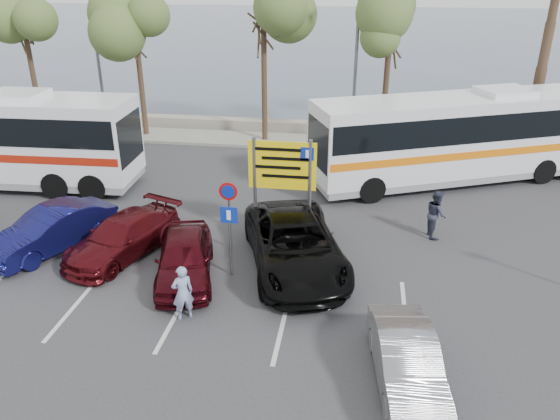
# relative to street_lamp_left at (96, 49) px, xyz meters

# --- Properties ---
(ground) EXTENTS (120.00, 120.00, 0.00)m
(ground) POSITION_rel_street_lamp_left_xyz_m (10.00, -13.52, -4.60)
(ground) COLOR #353538
(ground) RESTS_ON ground
(kerb_strip) EXTENTS (44.00, 2.40, 0.15)m
(kerb_strip) POSITION_rel_street_lamp_left_xyz_m (10.00, 0.48, -4.52)
(kerb_strip) COLOR gray
(kerb_strip) RESTS_ON ground
(seawall) EXTENTS (48.00, 0.80, 0.60)m
(seawall) POSITION_rel_street_lamp_left_xyz_m (10.00, 2.48, -4.30)
(seawall) COLOR gray
(seawall) RESTS_ON ground
(sea) EXTENTS (140.00, 140.00, 0.00)m
(sea) POSITION_rel_street_lamp_left_xyz_m (10.00, 46.48, -4.59)
(sea) COLOR #3A4B5E
(sea) RESTS_ON ground
(tree_far_left) EXTENTS (3.20, 3.20, 7.60)m
(tree_far_left) POSITION_rel_street_lamp_left_xyz_m (-4.00, 0.48, 1.73)
(tree_far_left) COLOR #382619
(tree_far_left) RESTS_ON kerb_strip
(tree_left) EXTENTS (3.20, 3.20, 7.20)m
(tree_left) POSITION_rel_street_lamp_left_xyz_m (2.00, 0.48, 1.41)
(tree_left) COLOR #382619
(tree_left) RESTS_ON kerb_strip
(tree_mid) EXTENTS (3.20, 3.20, 8.00)m
(tree_mid) POSITION_rel_street_lamp_left_xyz_m (8.50, 0.48, 2.06)
(tree_mid) COLOR #382619
(tree_mid) RESTS_ON kerb_strip
(tree_right) EXTENTS (3.20, 3.20, 7.40)m
(tree_right) POSITION_rel_street_lamp_left_xyz_m (14.50, 0.48, 1.57)
(tree_right) COLOR #382619
(tree_right) RESTS_ON kerb_strip
(street_lamp_left) EXTENTS (0.45, 1.15, 8.01)m
(street_lamp_left) POSITION_rel_street_lamp_left_xyz_m (0.00, 0.00, 0.00)
(street_lamp_left) COLOR slate
(street_lamp_left) RESTS_ON kerb_strip
(street_lamp_right) EXTENTS (0.45, 1.15, 8.01)m
(street_lamp_right) POSITION_rel_street_lamp_left_xyz_m (13.00, 0.00, 0.00)
(street_lamp_right) COLOR slate
(street_lamp_right) RESTS_ON kerb_strip
(direction_sign) EXTENTS (2.20, 0.12, 3.60)m
(direction_sign) POSITION_rel_street_lamp_left_xyz_m (11.00, -10.32, -2.17)
(direction_sign) COLOR slate
(direction_sign) RESTS_ON ground
(sign_no_stop) EXTENTS (0.60, 0.08, 2.35)m
(sign_no_stop) POSITION_rel_street_lamp_left_xyz_m (9.40, -11.13, -3.02)
(sign_no_stop) COLOR slate
(sign_no_stop) RESTS_ON ground
(sign_parking) EXTENTS (0.50, 0.07, 2.25)m
(sign_parking) POSITION_rel_street_lamp_left_xyz_m (9.80, -12.73, -3.13)
(sign_parking) COLOR slate
(sign_parking) RESTS_ON ground
(lane_markings) EXTENTS (12.02, 4.20, 0.01)m
(lane_markings) POSITION_rel_street_lamp_left_xyz_m (8.86, -14.52, -4.60)
(lane_markings) COLOR silver
(lane_markings) RESTS_ON ground
(coach_bus_right) EXTENTS (12.47, 7.41, 3.88)m
(coach_bus_right) POSITION_rel_street_lamp_left_xyz_m (17.50, -3.76, -2.80)
(coach_bus_right) COLOR white
(coach_bus_right) RESTS_ON ground
(car_blue) EXTENTS (3.30, 4.46, 1.40)m
(car_blue) POSITION_rel_street_lamp_left_xyz_m (3.69, -12.02, -3.90)
(car_blue) COLOR #10114C
(car_blue) RESTS_ON ground
(car_maroon) EXTENTS (3.16, 4.70, 1.26)m
(car_maroon) POSITION_rel_street_lamp_left_xyz_m (6.09, -12.02, -3.97)
(car_maroon) COLOR #4F0D12
(car_maroon) RESTS_ON ground
(car_red) EXTENTS (2.53, 4.26, 1.36)m
(car_red) POSITION_rel_street_lamp_left_xyz_m (8.49, -13.09, -3.92)
(car_red) COLOR #3E080F
(car_red) RESTS_ON ground
(suv_black) EXTENTS (4.22, 6.22, 1.58)m
(suv_black) POSITION_rel_street_lamp_left_xyz_m (11.64, -12.02, -3.81)
(suv_black) COLOR black
(suv_black) RESTS_ON ground
(car_silver_b) EXTENTS (1.78, 3.86, 1.23)m
(car_silver_b) POSITION_rel_street_lamp_left_xyz_m (14.73, -16.71, -3.99)
(car_silver_b) COLOR gray
(car_silver_b) RESTS_ON ground
(pedestrian_near) EXTENTS (0.69, 0.63, 1.57)m
(pedestrian_near) POSITION_rel_street_lamp_left_xyz_m (9.07, -15.06, -3.81)
(pedestrian_near) COLOR #879CC4
(pedestrian_near) RESTS_ON ground
(pedestrian_far) EXTENTS (0.75, 0.90, 1.67)m
(pedestrian_far) POSITION_rel_street_lamp_left_xyz_m (16.13, -9.20, -3.76)
(pedestrian_far) COLOR #2D3044
(pedestrian_far) RESTS_ON ground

